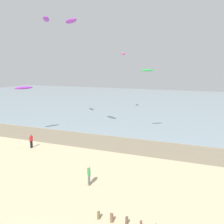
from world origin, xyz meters
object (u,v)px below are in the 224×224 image
object	(u,v)px
kite_aloft_7	(46,19)
kite_aloft_4	(123,54)
kite_aloft_3	(71,21)
person_by_waterline	(31,141)
kite_aloft_0	(147,70)
person_mid_beach	(89,175)
kite_aloft_1	(23,88)

from	to	relation	value
kite_aloft_7	kite_aloft_4	bearing A→B (deg)	110.64
kite_aloft_3	person_by_waterline	bearing A→B (deg)	-75.05
person_by_waterline	kite_aloft_0	xyz separation A→B (m)	(11.87, 9.82, 8.40)
kite_aloft_3	kite_aloft_7	size ratio (longest dim) A/B	0.95
person_by_waterline	kite_aloft_0	distance (m)	17.55
person_by_waterline	kite_aloft_7	size ratio (longest dim) A/B	0.52
person_mid_beach	person_by_waterline	bearing A→B (deg)	151.74
person_by_waterline	kite_aloft_1	xyz separation A→B (m)	(-4.07, 3.88, 5.99)
kite_aloft_0	kite_aloft_7	world-z (taller)	kite_aloft_7
kite_aloft_0	kite_aloft_3	distance (m)	11.84
kite_aloft_0	kite_aloft_3	size ratio (longest dim) A/B	0.61
person_mid_beach	kite_aloft_0	xyz separation A→B (m)	(1.02, 15.65, 8.40)
person_by_waterline	kite_aloft_4	distance (m)	27.80
kite_aloft_7	kite_aloft_0	bearing A→B (deg)	46.48
person_mid_beach	kite_aloft_1	xyz separation A→B (m)	(-14.92, 9.71, 5.99)
kite_aloft_0	kite_aloft_4	distance (m)	17.91
person_mid_beach	kite_aloft_4	bearing A→B (deg)	103.96
person_mid_beach	kite_aloft_0	distance (m)	17.79
kite_aloft_0	kite_aloft_4	xyz separation A→B (m)	(-8.73, 15.35, 2.98)
kite_aloft_1	kite_aloft_3	size ratio (longest dim) A/B	0.80
person_by_waterline	kite_aloft_4	size ratio (longest dim) A/B	0.65
person_mid_beach	kite_aloft_7	xyz separation A→B (m)	(-15.86, 16.89, 16.30)
kite_aloft_1	kite_aloft_4	distance (m)	23.12
person_mid_beach	kite_aloft_4	size ratio (longest dim) A/B	0.65
person_mid_beach	kite_aloft_7	world-z (taller)	kite_aloft_7
person_mid_beach	kite_aloft_3	bearing A→B (deg)	125.20
kite_aloft_4	kite_aloft_7	world-z (taller)	kite_aloft_7
person_mid_beach	kite_aloft_1	distance (m)	18.78
person_mid_beach	kite_aloft_7	distance (m)	28.33
kite_aloft_0	kite_aloft_1	world-z (taller)	kite_aloft_0
kite_aloft_1	kite_aloft_7	world-z (taller)	kite_aloft_7
kite_aloft_4	kite_aloft_0	bearing A→B (deg)	-167.19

